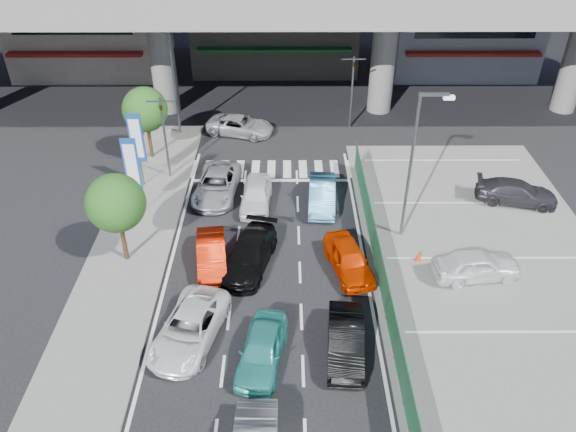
{
  "coord_description": "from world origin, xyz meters",
  "views": [
    {
      "loc": [
        0.95,
        -17.79,
        17.81
      ],
      "look_at": [
        1.03,
        4.6,
        2.23
      ],
      "focal_mm": 35.0,
      "sensor_mm": 36.0,
      "label": 1
    }
  ],
  "objects_px": {
    "street_lamp_right": "(415,156)",
    "taxi_orange_left": "(211,254)",
    "tree_near": "(116,203)",
    "sedan_black_mid": "(250,254)",
    "traffic_light_right": "(353,74)",
    "taxi_teal_mid": "(262,349)",
    "signboard_far": "(137,140)",
    "wagon_silver_front_left": "(217,185)",
    "crossing_wagon_silver": "(240,126)",
    "parked_sedan_white": "(476,265)",
    "signboard_near": "(132,167)",
    "kei_truck_front_right": "(322,195)",
    "street_lamp_left": "(175,68)",
    "tree_far": "(145,110)",
    "hatch_black_mid_right": "(346,341)",
    "taxi_orange_right": "(349,259)",
    "traffic_cone": "(418,256)",
    "sedan_white_mid_left": "(189,328)",
    "parked_sedan_dgrey": "(517,192)",
    "sedan_white_front_mid": "(256,195)",
    "traffic_light_left": "(162,119)"
  },
  "relations": [
    {
      "from": "traffic_cone",
      "to": "taxi_orange_right",
      "type": "bearing_deg",
      "value": -169.8
    },
    {
      "from": "taxi_teal_mid",
      "to": "parked_sedan_dgrey",
      "type": "relative_size",
      "value": 0.9
    },
    {
      "from": "signboard_near",
      "to": "kei_truck_front_right",
      "type": "xyz_separation_m",
      "value": [
        10.17,
        0.93,
        -2.37
      ]
    },
    {
      "from": "taxi_teal_mid",
      "to": "wagon_silver_front_left",
      "type": "distance_m",
      "value": 12.85
    },
    {
      "from": "sedan_white_mid_left",
      "to": "parked_sedan_dgrey",
      "type": "xyz_separation_m",
      "value": [
        17.14,
        10.4,
        0.04
      ]
    },
    {
      "from": "traffic_light_left",
      "to": "wagon_silver_front_left",
      "type": "height_order",
      "value": "traffic_light_left"
    },
    {
      "from": "taxi_teal_mid",
      "to": "wagon_silver_front_left",
      "type": "xyz_separation_m",
      "value": [
        -3.05,
        12.48,
        0.0
      ]
    },
    {
      "from": "tree_near",
      "to": "taxi_orange_right",
      "type": "bearing_deg",
      "value": -4.29
    },
    {
      "from": "tree_near",
      "to": "sedan_black_mid",
      "type": "relative_size",
      "value": 1.01
    },
    {
      "from": "tree_near",
      "to": "sedan_black_mid",
      "type": "bearing_deg",
      "value": -4.13
    },
    {
      "from": "street_lamp_right",
      "to": "taxi_orange_left",
      "type": "height_order",
      "value": "street_lamp_right"
    },
    {
      "from": "traffic_light_right",
      "to": "wagon_silver_front_left",
      "type": "height_order",
      "value": "traffic_light_right"
    },
    {
      "from": "tree_far",
      "to": "sedan_black_mid",
      "type": "bearing_deg",
      "value": -57.59
    },
    {
      "from": "sedan_black_mid",
      "to": "taxi_orange_left",
      "type": "bearing_deg",
      "value": -168.6
    },
    {
      "from": "street_lamp_left",
      "to": "tree_near",
      "type": "height_order",
      "value": "street_lamp_left"
    },
    {
      "from": "sedan_black_mid",
      "to": "sedan_white_front_mid",
      "type": "relative_size",
      "value": 1.17
    },
    {
      "from": "sedan_white_mid_left",
      "to": "traffic_light_right",
      "type": "bearing_deg",
      "value": 81.53
    },
    {
      "from": "hatch_black_mid_right",
      "to": "taxi_orange_right",
      "type": "relative_size",
      "value": 1.02
    },
    {
      "from": "taxi_orange_left",
      "to": "street_lamp_left",
      "type": "bearing_deg",
      "value": 96.16
    },
    {
      "from": "kei_truck_front_right",
      "to": "parked_sedan_dgrey",
      "type": "bearing_deg",
      "value": 4.33
    },
    {
      "from": "kei_truck_front_right",
      "to": "wagon_silver_front_left",
      "type": "bearing_deg",
      "value": 173.37
    },
    {
      "from": "taxi_teal_mid",
      "to": "parked_sedan_dgrey",
      "type": "height_order",
      "value": "taxi_teal_mid"
    },
    {
      "from": "street_lamp_left",
      "to": "sedan_black_mid",
      "type": "distance_m",
      "value": 15.98
    },
    {
      "from": "sedan_black_mid",
      "to": "crossing_wagon_silver",
      "type": "xyz_separation_m",
      "value": [
        -1.41,
        14.38,
        -0.05
      ]
    },
    {
      "from": "signboard_far",
      "to": "crossing_wagon_silver",
      "type": "bearing_deg",
      "value": 52.46
    },
    {
      "from": "street_lamp_right",
      "to": "hatch_black_mid_right",
      "type": "relative_size",
      "value": 1.95
    },
    {
      "from": "hatch_black_mid_right",
      "to": "sedan_black_mid",
      "type": "distance_m",
      "value": 7.0
    },
    {
      "from": "taxi_teal_mid",
      "to": "traffic_light_left",
      "type": "bearing_deg",
      "value": 123.18
    },
    {
      "from": "sedan_black_mid",
      "to": "wagon_silver_front_left",
      "type": "height_order",
      "value": "same"
    },
    {
      "from": "signboard_far",
      "to": "sedan_white_mid_left",
      "type": "xyz_separation_m",
      "value": [
        4.51,
        -12.3,
        -2.39
      ]
    },
    {
      "from": "traffic_light_right",
      "to": "taxi_teal_mid",
      "type": "xyz_separation_m",
      "value": [
        -5.54,
        -21.48,
        -3.25
      ]
    },
    {
      "from": "signboard_far",
      "to": "wagon_silver_front_left",
      "type": "xyz_separation_m",
      "value": [
        4.5,
        -1.0,
        -2.37
      ]
    },
    {
      "from": "taxi_orange_left",
      "to": "taxi_orange_right",
      "type": "distance_m",
      "value": 6.69
    },
    {
      "from": "taxi_orange_left",
      "to": "wagon_silver_front_left",
      "type": "height_order",
      "value": "wagon_silver_front_left"
    },
    {
      "from": "street_lamp_right",
      "to": "wagon_silver_front_left",
      "type": "distance_m",
      "value": 11.75
    },
    {
      "from": "traffic_light_right",
      "to": "sedan_white_front_mid",
      "type": "distance_m",
      "value": 12.32
    },
    {
      "from": "sedan_white_front_mid",
      "to": "crossing_wagon_silver",
      "type": "distance_m",
      "value": 9.17
    },
    {
      "from": "parked_sedan_white",
      "to": "street_lamp_right",
      "type": "bearing_deg",
      "value": 31.44
    },
    {
      "from": "traffic_light_right",
      "to": "parked_sedan_dgrey",
      "type": "distance_m",
      "value": 13.48
    },
    {
      "from": "sedan_black_mid",
      "to": "wagon_silver_front_left",
      "type": "xyz_separation_m",
      "value": [
        -2.25,
        6.44,
        0.0
      ]
    },
    {
      "from": "signboard_near",
      "to": "wagon_silver_front_left",
      "type": "relative_size",
      "value": 0.95
    },
    {
      "from": "taxi_teal_mid",
      "to": "sedan_black_mid",
      "type": "relative_size",
      "value": 0.85
    },
    {
      "from": "traffic_light_right",
      "to": "street_lamp_left",
      "type": "bearing_deg",
      "value": -175.17
    },
    {
      "from": "tree_far",
      "to": "sedan_black_mid",
      "type": "height_order",
      "value": "tree_far"
    },
    {
      "from": "street_lamp_right",
      "to": "wagon_silver_front_left",
      "type": "height_order",
      "value": "street_lamp_right"
    },
    {
      "from": "taxi_orange_right",
      "to": "traffic_cone",
      "type": "relative_size",
      "value": 6.49
    },
    {
      "from": "traffic_light_right",
      "to": "wagon_silver_front_left",
      "type": "distance_m",
      "value": 12.86
    },
    {
      "from": "parked_sedan_white",
      "to": "tree_near",
      "type": "bearing_deg",
      "value": 77.8
    },
    {
      "from": "tree_near",
      "to": "sedan_black_mid",
      "type": "xyz_separation_m",
      "value": [
        6.15,
        -0.44,
        -2.7
      ]
    },
    {
      "from": "parked_sedan_white",
      "to": "traffic_cone",
      "type": "relative_size",
      "value": 6.67
    }
  ]
}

